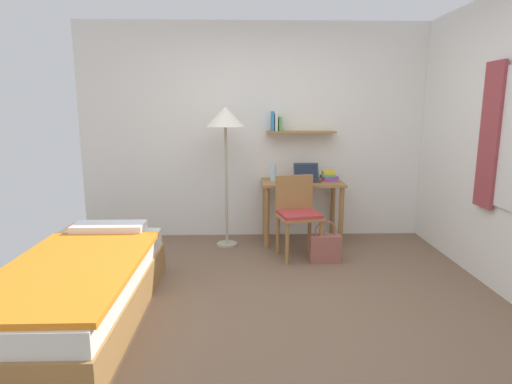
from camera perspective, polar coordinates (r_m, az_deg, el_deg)
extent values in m
plane|color=brown|center=(3.64, 1.92, -14.83)|extent=(5.28, 5.28, 0.00)
cube|color=white|center=(5.31, 0.66, 7.97)|extent=(4.40, 0.05, 2.60)
cube|color=#9E703D|center=(5.21, 6.01, 7.96)|extent=(0.83, 0.22, 0.02)
cube|color=#3384C6|center=(5.20, 2.23, 9.42)|extent=(0.03, 0.13, 0.24)
cube|color=silver|center=(5.21, 2.71, 9.27)|extent=(0.03, 0.12, 0.21)
cube|color=#4CA856|center=(5.21, 3.22, 9.04)|extent=(0.03, 0.14, 0.17)
cube|color=#993D42|center=(4.33, 28.67, 6.55)|extent=(0.03, 0.28, 1.28)
cube|color=#9E703D|center=(3.62, -22.42, -13.42)|extent=(0.92, 2.06, 0.28)
cube|color=silver|center=(3.54, -22.69, -10.17)|extent=(0.89, 2.00, 0.16)
cube|color=orange|center=(3.40, -23.56, -9.33)|extent=(0.94, 1.69, 0.04)
cube|color=white|center=(4.22, -18.96, -4.65)|extent=(0.65, 0.28, 0.10)
cube|color=#9E703D|center=(5.09, 6.15, 1.26)|extent=(0.95, 0.57, 0.03)
cylinder|color=#9E703D|center=(4.90, 1.46, -3.50)|extent=(0.06, 0.06, 0.71)
cylinder|color=#9E703D|center=(5.02, 11.27, -3.37)|extent=(0.06, 0.06, 0.71)
cylinder|color=#9E703D|center=(5.35, 1.19, -2.23)|extent=(0.06, 0.06, 0.71)
cylinder|color=#9E703D|center=(5.46, 10.19, -2.14)|extent=(0.06, 0.06, 0.71)
cube|color=#9E703D|center=(4.59, 5.79, -3.31)|extent=(0.52, 0.49, 0.03)
cube|color=#B23838|center=(4.58, 5.80, -2.95)|extent=(0.48, 0.46, 0.04)
cube|color=#9E703D|center=(4.71, 5.11, 0.01)|extent=(0.42, 0.12, 0.37)
cylinder|color=#9E703D|center=(4.44, 4.17, -6.91)|extent=(0.04, 0.04, 0.44)
cylinder|color=#9E703D|center=(4.56, 8.67, -6.51)|extent=(0.04, 0.04, 0.44)
cylinder|color=#9E703D|center=(4.75, 2.92, -5.67)|extent=(0.04, 0.04, 0.44)
cylinder|color=#9E703D|center=(4.87, 7.16, -5.34)|extent=(0.04, 0.04, 0.44)
cylinder|color=#B2A893|center=(5.11, -3.88, -6.92)|extent=(0.24, 0.24, 0.02)
cylinder|color=#B2A893|center=(4.94, -3.99, 0.76)|extent=(0.03, 0.03, 1.37)
cone|color=silver|center=(4.86, -4.11, 10.00)|extent=(0.43, 0.43, 0.22)
cube|color=#2D2D33|center=(5.09, 6.77, 1.48)|extent=(0.30, 0.22, 0.01)
cube|color=#2D2D33|center=(5.14, 6.68, 2.74)|extent=(0.30, 0.10, 0.20)
cube|color=black|center=(5.13, 6.69, 2.71)|extent=(0.27, 0.08, 0.16)
cylinder|color=silver|center=(5.07, 2.29, 2.68)|extent=(0.07, 0.07, 0.21)
cube|color=purple|center=(5.18, 9.78, 1.67)|extent=(0.18, 0.23, 0.03)
cube|color=purple|center=(5.18, 9.74, 1.98)|extent=(0.19, 0.22, 0.03)
cube|color=#4CA856|center=(5.17, 9.62, 2.29)|extent=(0.17, 0.23, 0.02)
cube|color=gold|center=(5.17, 9.69, 2.61)|extent=(0.15, 0.22, 0.03)
cube|color=#99564C|center=(4.58, 9.20, -7.46)|extent=(0.32, 0.13, 0.29)
torus|color=#99564C|center=(4.52, 9.27, -5.12)|extent=(0.22, 0.02, 0.22)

